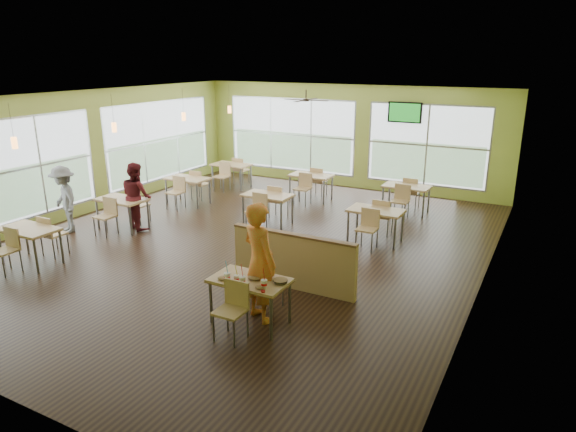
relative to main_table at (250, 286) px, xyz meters
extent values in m
plane|color=black|center=(-2.00, 3.00, -0.63)|extent=(12.00, 12.00, 0.00)
plane|color=white|center=(-2.00, 3.00, 2.57)|extent=(12.00, 12.00, 0.00)
cube|color=#9CAC45|center=(-2.00, 9.00, 0.97)|extent=(10.00, 0.04, 3.20)
cube|color=#9CAC45|center=(-7.00, 3.00, 0.97)|extent=(0.04, 12.00, 3.20)
cube|color=#9CAC45|center=(3.00, 3.00, 0.97)|extent=(0.04, 12.00, 3.20)
cube|color=white|center=(-6.98, 1.00, 0.89)|extent=(0.02, 4.50, 2.35)
cube|color=white|center=(-6.98, 6.00, 0.89)|extent=(0.02, 4.50, 2.35)
cube|color=white|center=(-4.00, 8.98, 0.89)|extent=(4.50, 0.02, 2.35)
cube|color=white|center=(0.50, 8.98, 0.89)|extent=(3.50, 0.02, 2.35)
cube|color=#B7BABC|center=(-6.97, 3.50, -0.28)|extent=(0.04, 9.40, 0.05)
cube|color=#B7BABC|center=(-1.75, 8.97, -0.28)|extent=(8.00, 0.04, 0.05)
cube|color=tan|center=(0.00, 0.00, 0.10)|extent=(1.20, 0.70, 0.04)
cube|color=brown|center=(0.00, 0.00, 0.07)|extent=(1.22, 0.71, 0.01)
cylinder|color=slate|center=(-0.54, -0.29, -0.28)|extent=(0.05, 0.05, 0.71)
cylinder|color=slate|center=(0.54, -0.29, -0.28)|extent=(0.05, 0.05, 0.71)
cylinder|color=slate|center=(-0.54, 0.29, -0.28)|extent=(0.05, 0.05, 0.71)
cylinder|color=slate|center=(0.54, 0.29, -0.28)|extent=(0.05, 0.05, 0.71)
cube|color=tan|center=(0.00, 0.55, -0.18)|extent=(0.42, 0.42, 0.04)
cube|color=tan|center=(0.00, 0.74, 0.04)|extent=(0.42, 0.04, 0.40)
cube|color=tan|center=(0.00, -0.55, -0.18)|extent=(0.42, 0.42, 0.04)
cube|color=tan|center=(0.00, -0.74, 0.04)|extent=(0.42, 0.04, 0.40)
cube|color=tan|center=(0.00, 1.45, -0.13)|extent=(2.40, 0.12, 1.00)
cube|color=brown|center=(0.00, 1.45, 0.39)|extent=(2.40, 0.14, 0.04)
cube|color=tan|center=(-5.20, 0.00, 0.10)|extent=(1.20, 0.70, 0.04)
cube|color=brown|center=(-5.20, 0.00, 0.07)|extent=(1.22, 0.71, 0.01)
cylinder|color=slate|center=(-5.74, -0.29, -0.28)|extent=(0.05, 0.05, 0.71)
cylinder|color=slate|center=(-4.66, -0.29, -0.28)|extent=(0.05, 0.05, 0.71)
cylinder|color=slate|center=(-5.74, 0.29, -0.28)|extent=(0.05, 0.05, 0.71)
cylinder|color=slate|center=(-4.66, 0.29, -0.28)|extent=(0.05, 0.05, 0.71)
cube|color=tan|center=(-5.20, 0.55, -0.18)|extent=(0.42, 0.42, 0.04)
cube|color=tan|center=(-5.20, 0.74, 0.04)|extent=(0.42, 0.04, 0.40)
cube|color=tan|center=(-5.20, -0.55, -0.18)|extent=(0.42, 0.42, 0.04)
cube|color=tan|center=(-5.20, 2.50, 0.10)|extent=(1.20, 0.70, 0.04)
cube|color=brown|center=(-5.20, 2.50, 0.07)|extent=(1.22, 0.71, 0.01)
cylinder|color=slate|center=(-5.74, 2.21, -0.28)|extent=(0.05, 0.05, 0.71)
cylinder|color=slate|center=(-4.66, 2.21, -0.28)|extent=(0.05, 0.05, 0.71)
cylinder|color=slate|center=(-5.74, 2.79, -0.28)|extent=(0.05, 0.05, 0.71)
cylinder|color=slate|center=(-4.66, 2.79, -0.28)|extent=(0.05, 0.05, 0.71)
cube|color=tan|center=(-5.20, 3.05, -0.18)|extent=(0.42, 0.42, 0.04)
cube|color=tan|center=(-5.20, 3.24, 0.04)|extent=(0.42, 0.04, 0.40)
cube|color=tan|center=(-5.20, 1.95, -0.18)|extent=(0.42, 0.42, 0.04)
cube|color=tan|center=(-5.20, 1.76, 0.04)|extent=(0.42, 0.04, 0.40)
cube|color=tan|center=(-5.20, 5.00, 0.10)|extent=(1.20, 0.70, 0.04)
cube|color=brown|center=(-5.20, 5.00, 0.07)|extent=(1.22, 0.71, 0.01)
cylinder|color=slate|center=(-5.74, 4.71, -0.28)|extent=(0.05, 0.05, 0.71)
cylinder|color=slate|center=(-4.66, 4.71, -0.28)|extent=(0.05, 0.05, 0.71)
cylinder|color=slate|center=(-5.74, 5.29, -0.28)|extent=(0.05, 0.05, 0.71)
cylinder|color=slate|center=(-4.66, 5.29, -0.28)|extent=(0.05, 0.05, 0.71)
cube|color=tan|center=(-5.20, 5.55, -0.18)|extent=(0.42, 0.42, 0.04)
cube|color=tan|center=(-5.20, 5.74, 0.04)|extent=(0.42, 0.04, 0.40)
cube|color=tan|center=(-5.20, 4.45, -0.18)|extent=(0.42, 0.42, 0.04)
cube|color=tan|center=(-5.20, 4.26, 0.04)|extent=(0.42, 0.04, 0.40)
cube|color=tan|center=(-5.20, 7.20, 0.10)|extent=(1.20, 0.70, 0.04)
cube|color=brown|center=(-5.20, 7.20, 0.07)|extent=(1.22, 0.71, 0.01)
cylinder|color=slate|center=(-5.74, 6.91, -0.28)|extent=(0.05, 0.05, 0.71)
cylinder|color=slate|center=(-4.66, 6.91, -0.28)|extent=(0.05, 0.05, 0.71)
cylinder|color=slate|center=(-5.74, 7.49, -0.28)|extent=(0.05, 0.05, 0.71)
cylinder|color=slate|center=(-4.66, 7.49, -0.28)|extent=(0.05, 0.05, 0.71)
cube|color=tan|center=(-5.20, 7.75, -0.18)|extent=(0.42, 0.42, 0.04)
cube|color=tan|center=(-5.20, 7.94, 0.04)|extent=(0.42, 0.04, 0.40)
cube|color=tan|center=(-5.20, 6.65, -0.18)|extent=(0.42, 0.42, 0.04)
cube|color=tan|center=(-5.20, 6.46, 0.04)|extent=(0.42, 0.04, 0.40)
cube|color=tan|center=(-2.30, 4.50, 0.10)|extent=(1.20, 0.70, 0.04)
cube|color=brown|center=(-2.30, 4.50, 0.07)|extent=(1.22, 0.71, 0.01)
cylinder|color=slate|center=(-2.84, 4.21, -0.28)|extent=(0.05, 0.05, 0.71)
cylinder|color=slate|center=(-1.76, 4.21, -0.28)|extent=(0.05, 0.05, 0.71)
cylinder|color=slate|center=(-2.84, 4.79, -0.28)|extent=(0.05, 0.05, 0.71)
cylinder|color=slate|center=(-1.76, 4.79, -0.28)|extent=(0.05, 0.05, 0.71)
cube|color=tan|center=(-2.30, 5.05, -0.18)|extent=(0.42, 0.42, 0.04)
cube|color=tan|center=(-2.30, 5.24, 0.04)|extent=(0.42, 0.04, 0.40)
cube|color=tan|center=(-2.30, 3.95, -0.18)|extent=(0.42, 0.42, 0.04)
cube|color=tan|center=(-2.30, 3.76, 0.04)|extent=(0.42, 0.04, 0.40)
cube|color=tan|center=(-2.30, 7.00, 0.10)|extent=(1.20, 0.70, 0.04)
cube|color=brown|center=(-2.30, 7.00, 0.07)|extent=(1.22, 0.71, 0.01)
cylinder|color=slate|center=(-2.84, 6.71, -0.28)|extent=(0.05, 0.05, 0.71)
cylinder|color=slate|center=(-1.76, 6.71, -0.28)|extent=(0.05, 0.05, 0.71)
cylinder|color=slate|center=(-2.84, 7.29, -0.28)|extent=(0.05, 0.05, 0.71)
cylinder|color=slate|center=(-1.76, 7.29, -0.28)|extent=(0.05, 0.05, 0.71)
cube|color=tan|center=(-2.30, 7.55, -0.18)|extent=(0.42, 0.42, 0.04)
cube|color=tan|center=(-2.30, 7.74, 0.04)|extent=(0.42, 0.04, 0.40)
cube|color=tan|center=(-2.30, 6.45, -0.18)|extent=(0.42, 0.42, 0.04)
cube|color=tan|center=(-2.30, 6.26, 0.04)|extent=(0.42, 0.04, 0.40)
cube|color=tan|center=(0.50, 4.50, 0.10)|extent=(1.20, 0.70, 0.04)
cube|color=brown|center=(0.50, 4.50, 0.07)|extent=(1.22, 0.71, 0.01)
cylinder|color=slate|center=(-0.04, 4.21, -0.28)|extent=(0.05, 0.05, 0.71)
cylinder|color=slate|center=(1.04, 4.21, -0.28)|extent=(0.05, 0.05, 0.71)
cylinder|color=slate|center=(-0.04, 4.79, -0.28)|extent=(0.05, 0.05, 0.71)
cylinder|color=slate|center=(1.04, 4.79, -0.28)|extent=(0.05, 0.05, 0.71)
cube|color=tan|center=(0.50, 5.05, -0.18)|extent=(0.42, 0.42, 0.04)
cube|color=tan|center=(0.50, 5.24, 0.04)|extent=(0.42, 0.04, 0.40)
cube|color=tan|center=(0.50, 3.95, -0.18)|extent=(0.42, 0.42, 0.04)
cube|color=tan|center=(0.50, 3.76, 0.04)|extent=(0.42, 0.04, 0.40)
cube|color=tan|center=(0.50, 7.00, 0.10)|extent=(1.20, 0.70, 0.04)
cube|color=brown|center=(0.50, 7.00, 0.07)|extent=(1.22, 0.71, 0.01)
cylinder|color=slate|center=(-0.04, 6.71, -0.28)|extent=(0.05, 0.05, 0.71)
cylinder|color=slate|center=(1.04, 6.71, -0.28)|extent=(0.05, 0.05, 0.71)
cylinder|color=slate|center=(-0.04, 7.29, -0.28)|extent=(0.05, 0.05, 0.71)
cylinder|color=slate|center=(1.04, 7.29, -0.28)|extent=(0.05, 0.05, 0.71)
cube|color=tan|center=(0.50, 7.55, -0.18)|extent=(0.42, 0.42, 0.04)
cube|color=tan|center=(0.50, 7.74, 0.04)|extent=(0.42, 0.04, 0.40)
cube|color=tan|center=(0.50, 6.45, -0.18)|extent=(0.42, 0.42, 0.04)
cube|color=tan|center=(0.50, 6.26, 0.04)|extent=(0.42, 0.04, 0.40)
cylinder|color=#2D2119|center=(-5.20, 0.00, 2.22)|extent=(0.01, 0.01, 0.70)
cylinder|color=#FF953E|center=(-5.20, 0.00, 1.82)|extent=(0.11, 0.11, 0.22)
cylinder|color=#2D2119|center=(-5.20, 2.50, 2.22)|extent=(0.01, 0.01, 0.70)
cylinder|color=#FF953E|center=(-5.20, 2.50, 1.82)|extent=(0.11, 0.11, 0.22)
cylinder|color=#2D2119|center=(-5.20, 5.00, 2.22)|extent=(0.01, 0.01, 0.70)
cylinder|color=#FF953E|center=(-5.20, 5.00, 1.82)|extent=(0.11, 0.11, 0.22)
cylinder|color=#2D2119|center=(-5.20, 7.20, 2.22)|extent=(0.01, 0.01, 0.70)
cylinder|color=#FF953E|center=(-5.20, 7.20, 1.82)|extent=(0.11, 0.11, 0.22)
cylinder|color=#2D2119|center=(-2.00, 6.00, 2.45)|extent=(0.03, 0.03, 0.24)
cylinder|color=#2D2119|center=(-2.00, 6.00, 2.31)|extent=(0.16, 0.16, 0.06)
cube|color=#2D2119|center=(-1.65, 6.00, 2.31)|extent=(0.55, 0.10, 0.01)
cube|color=#2D2119|center=(-2.00, 6.35, 2.31)|extent=(0.10, 0.55, 0.01)
cube|color=#2D2119|center=(-2.35, 6.00, 2.31)|extent=(0.55, 0.10, 0.01)
cube|color=#2D2119|center=(-2.00, 5.65, 2.31)|extent=(0.10, 0.55, 0.01)
cube|color=black|center=(-0.20, 8.90, 1.82)|extent=(1.00, 0.06, 0.60)
cube|color=#1D8124|center=(-0.20, 8.87, 1.82)|extent=(0.90, 0.01, 0.52)
imported|color=#FC4B1C|center=(0.06, 0.21, 0.33)|extent=(0.83, 0.71, 1.93)
imported|color=#5B181C|center=(-4.89, 2.69, 0.18)|extent=(0.96, 0.87, 1.63)
imported|color=slate|center=(-6.19, 1.68, 0.17)|extent=(1.19, 0.96, 1.60)
cone|color=white|center=(-0.25, -0.24, 0.19)|extent=(0.10, 0.10, 0.13)
cylinder|color=#C30505|center=(-0.25, -0.24, 0.19)|extent=(0.09, 0.09, 0.04)
cylinder|color=white|center=(-0.25, -0.24, 0.26)|extent=(0.10, 0.10, 0.01)
cylinder|color=#2DA0EF|center=(-0.25, -0.24, 0.37)|extent=(0.01, 0.06, 0.24)
cone|color=white|center=(-0.11, -0.19, 0.17)|extent=(0.08, 0.08, 0.11)
cylinder|color=#C30505|center=(-0.11, -0.19, 0.18)|extent=(0.08, 0.08, 0.03)
cylinder|color=white|center=(-0.11, -0.19, 0.23)|extent=(0.08, 0.08, 0.01)
cylinder|color=yellow|center=(-0.11, -0.19, 0.33)|extent=(0.02, 0.05, 0.20)
cone|color=white|center=(0.03, -0.25, 0.19)|extent=(0.10, 0.10, 0.13)
cylinder|color=#C30505|center=(0.03, -0.25, 0.19)|extent=(0.09, 0.09, 0.04)
cylinder|color=white|center=(0.03, -0.25, 0.26)|extent=(0.11, 0.11, 0.01)
cylinder|color=red|center=(0.03, -0.25, 0.38)|extent=(0.02, 0.06, 0.24)
cone|color=white|center=(0.36, -0.18, 0.18)|extent=(0.09, 0.09, 0.13)
cylinder|color=#C30505|center=(0.36, -0.18, 0.18)|extent=(0.09, 0.09, 0.04)
cylinder|color=white|center=(0.36, -0.18, 0.25)|extent=(0.10, 0.10, 0.01)
cylinder|color=red|center=(0.36, -0.18, 0.36)|extent=(0.02, 0.06, 0.23)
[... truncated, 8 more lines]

